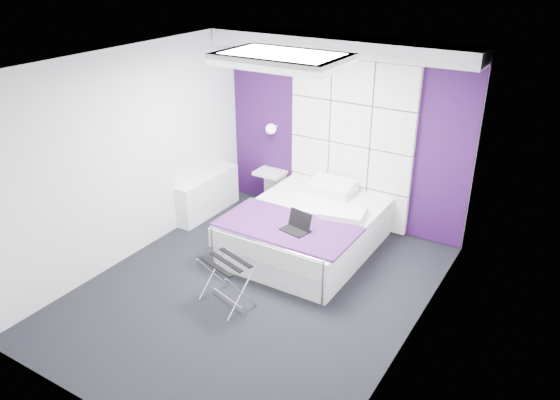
% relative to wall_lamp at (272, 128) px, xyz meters
% --- Properties ---
extents(floor, '(4.40, 4.40, 0.00)m').
position_rel_wall_lamp_xyz_m(floor, '(1.05, -2.06, -1.22)').
color(floor, black).
rests_on(floor, ground).
extents(ceiling, '(4.40, 4.40, 0.00)m').
position_rel_wall_lamp_xyz_m(ceiling, '(1.05, -2.06, 1.38)').
color(ceiling, white).
rests_on(ceiling, wall_back).
extents(wall_back, '(3.60, 0.00, 3.60)m').
position_rel_wall_lamp_xyz_m(wall_back, '(1.05, 0.14, 0.08)').
color(wall_back, white).
rests_on(wall_back, floor).
extents(wall_left, '(0.00, 4.40, 4.40)m').
position_rel_wall_lamp_xyz_m(wall_left, '(-0.75, -2.06, 0.08)').
color(wall_left, white).
rests_on(wall_left, floor).
extents(wall_right, '(0.00, 4.40, 4.40)m').
position_rel_wall_lamp_xyz_m(wall_right, '(2.85, -2.06, 0.08)').
color(wall_right, white).
rests_on(wall_right, floor).
extents(accent_wall, '(3.58, 0.02, 2.58)m').
position_rel_wall_lamp_xyz_m(accent_wall, '(1.05, 0.13, 0.08)').
color(accent_wall, '#331045').
rests_on(accent_wall, wall_back).
extents(soffit, '(3.58, 0.50, 0.20)m').
position_rel_wall_lamp_xyz_m(soffit, '(1.05, -0.11, 1.28)').
color(soffit, white).
rests_on(soffit, wall_back).
extents(headboard, '(1.80, 0.08, 2.30)m').
position_rel_wall_lamp_xyz_m(headboard, '(1.20, 0.08, -0.05)').
color(headboard, silver).
rests_on(headboard, wall_back).
extents(skylight, '(1.36, 0.86, 0.12)m').
position_rel_wall_lamp_xyz_m(skylight, '(1.05, -1.46, 1.33)').
color(skylight, white).
rests_on(skylight, ceiling).
extents(wall_lamp, '(0.15, 0.15, 0.15)m').
position_rel_wall_lamp_xyz_m(wall_lamp, '(0.00, 0.00, 0.00)').
color(wall_lamp, white).
rests_on(wall_lamp, wall_back).
extents(radiator, '(0.22, 1.20, 0.60)m').
position_rel_wall_lamp_xyz_m(radiator, '(-0.64, -0.76, -0.92)').
color(radiator, white).
rests_on(radiator, floor).
extents(bed, '(1.67, 2.01, 0.71)m').
position_rel_wall_lamp_xyz_m(bed, '(1.11, -0.93, -0.92)').
color(bed, white).
rests_on(bed, floor).
extents(nightstand, '(0.44, 0.34, 0.05)m').
position_rel_wall_lamp_xyz_m(nightstand, '(-0.02, -0.04, -0.69)').
color(nightstand, white).
rests_on(nightstand, wall_back).
extents(luggage_rack, '(0.54, 0.40, 0.53)m').
position_rel_wall_lamp_xyz_m(luggage_rack, '(0.93, -2.43, -0.95)').
color(luggage_rack, silver).
rests_on(luggage_rack, floor).
extents(laptop, '(0.32, 0.23, 0.23)m').
position_rel_wall_lamp_xyz_m(laptop, '(1.26, -1.45, -0.60)').
color(laptop, black).
rests_on(laptop, bed).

